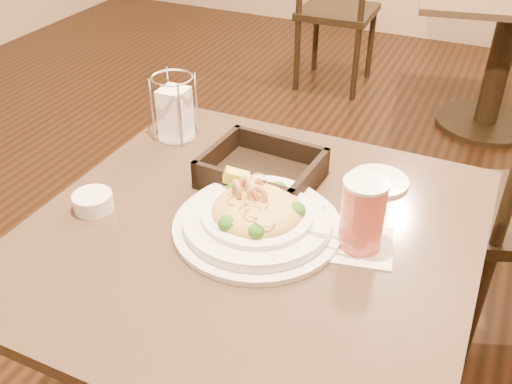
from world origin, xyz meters
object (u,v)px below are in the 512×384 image
at_px(drink_glass, 362,215).
at_px(side_plate, 378,181).
at_px(bread_basket, 262,172).
at_px(napkin_caddy, 175,111).
at_px(main_table, 252,308).
at_px(pasta_bowl, 257,216).
at_px(dining_chair_far, 336,6).
at_px(background_table, 506,36).
at_px(butter_ramekin, 93,202).

relative_size(drink_glass, side_plate, 1.14).
bearing_deg(bread_basket, napkin_caddy, 160.66).
bearing_deg(main_table, bread_basket, 107.93).
bearing_deg(pasta_bowl, drink_glass, 9.73).
relative_size(napkin_caddy, side_plate, 1.22).
bearing_deg(dining_chair_far, drink_glass, 107.13).
distance_m(main_table, side_plate, 0.41).
bearing_deg(napkin_caddy, drink_glass, -22.64).
bearing_deg(drink_glass, napkin_caddy, 157.36).
bearing_deg(drink_glass, bread_basket, 153.97).
distance_m(background_table, napkin_caddy, 2.09).
bearing_deg(background_table, pasta_bowl, -99.15).
bearing_deg(pasta_bowl, bread_basket, 111.19).
relative_size(dining_chair_far, side_plate, 6.65).
relative_size(main_table, bread_basket, 3.41).
xyz_separation_m(background_table, bread_basket, (-0.42, -2.04, 0.25)).
height_order(drink_glass, napkin_caddy, napkin_caddy).
relative_size(pasta_bowl, napkin_caddy, 2.27).
distance_m(main_table, napkin_caddy, 0.54).
bearing_deg(drink_glass, butter_ramekin, -167.79).
bearing_deg(background_table, main_table, -99.36).
bearing_deg(butter_ramekin, side_plate, 34.11).
distance_m(pasta_bowl, bread_basket, 0.18).
bearing_deg(butter_ramekin, background_table, 72.88).
xyz_separation_m(background_table, napkin_caddy, (-0.71, -1.94, 0.30)).
height_order(dining_chair_far, side_plate, dining_chair_far).
xyz_separation_m(drink_glass, bread_basket, (-0.27, 0.13, -0.05)).
distance_m(side_plate, butter_ramekin, 0.65).
xyz_separation_m(main_table, side_plate, (0.19, 0.28, 0.24)).
height_order(background_table, butter_ramekin, butter_ramekin).
height_order(dining_chair_far, bread_basket, dining_chair_far).
height_order(napkin_caddy, side_plate, napkin_caddy).
height_order(background_table, napkin_caddy, napkin_caddy).
bearing_deg(dining_chair_far, main_table, 102.01).
relative_size(background_table, napkin_caddy, 6.10).
bearing_deg(dining_chair_far, background_table, 169.23).
bearing_deg(dining_chair_far, napkin_caddy, 94.53).
bearing_deg(background_table, drink_glass, -93.92).
bearing_deg(dining_chair_far, bread_basket, 101.66).
xyz_separation_m(drink_glass, napkin_caddy, (-0.56, 0.24, -0.00)).
distance_m(napkin_caddy, butter_ramekin, 0.36).
height_order(main_table, side_plate, side_plate).
distance_m(napkin_caddy, side_plate, 0.55).
xyz_separation_m(main_table, butter_ramekin, (-0.34, -0.08, 0.25)).
distance_m(background_table, butter_ramekin, 2.41).
relative_size(main_table, side_plate, 6.43).
relative_size(background_table, pasta_bowl, 2.69).
distance_m(pasta_bowl, drink_glass, 0.21).
relative_size(main_table, drink_glass, 5.63).
xyz_separation_m(pasta_bowl, side_plate, (0.18, 0.28, -0.03)).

